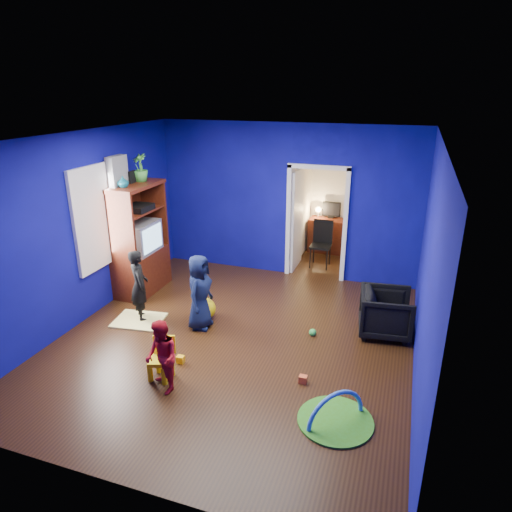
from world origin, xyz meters
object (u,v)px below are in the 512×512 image
(kid_chair, at_px, (160,361))
(folding_chair, at_px, (321,245))
(armchair, at_px, (386,313))
(child_black, at_px, (139,285))
(child_navy, at_px, (200,292))
(crt_tv, at_px, (141,237))
(study_desk, at_px, (329,235))
(toddler_red, at_px, (162,357))
(play_mat, at_px, (335,420))
(vase, at_px, (123,182))
(tv_armoire, at_px, (139,239))
(hopper_ball, at_px, (205,309))

(kid_chair, bearing_deg, folding_chair, 55.97)
(armchair, relative_size, child_black, 0.65)
(armchair, distance_m, child_navy, 2.81)
(armchair, relative_size, crt_tv, 1.08)
(study_desk, bearing_deg, kid_chair, -102.00)
(toddler_red, distance_m, folding_chair, 4.76)
(crt_tv, height_order, play_mat, crt_tv)
(child_navy, xyz_separation_m, toddler_red, (0.24, -1.57, -0.12))
(child_black, height_order, toddler_red, child_black)
(toddler_red, distance_m, vase, 3.24)
(tv_armoire, height_order, kid_chair, tv_armoire)
(tv_armoire, bearing_deg, toddler_red, -53.56)
(hopper_ball, bearing_deg, tv_armoire, 157.16)
(vase, xyz_separation_m, tv_armoire, (0.00, 0.30, -1.07))
(child_navy, relative_size, kid_chair, 2.35)
(vase, distance_m, crt_tv, 1.08)
(child_black, relative_size, hopper_ball, 3.27)
(crt_tv, relative_size, kid_chair, 1.40)
(child_navy, relative_size, toddler_red, 1.26)
(crt_tv, height_order, hopper_ball, crt_tv)
(kid_chair, distance_m, play_mat, 2.26)
(child_black, xyz_separation_m, tv_armoire, (-0.57, 0.96, 0.40))
(tv_armoire, relative_size, folding_chair, 2.13)
(armchair, xyz_separation_m, study_desk, (-1.46, 3.33, 0.03))
(vase, bearing_deg, folding_chair, 41.37)
(crt_tv, height_order, kid_chair, crt_tv)
(child_navy, relative_size, vase, 6.39)
(toddler_red, xyz_separation_m, kid_chair, (-0.15, 0.20, -0.22))
(tv_armoire, xyz_separation_m, crt_tv, (0.04, 0.00, 0.04))
(armchair, relative_size, folding_chair, 0.82)
(study_desk, bearing_deg, crt_tv, -131.49)
(child_black, relative_size, vase, 6.32)
(child_navy, relative_size, play_mat, 1.39)
(child_navy, xyz_separation_m, kid_chair, (0.09, -1.37, -0.34))
(kid_chair, xyz_separation_m, folding_chair, (1.15, 4.45, 0.21))
(crt_tv, relative_size, folding_chair, 0.76)
(kid_chair, xyz_separation_m, play_mat, (2.25, -0.08, -0.24))
(child_navy, height_order, toddler_red, child_navy)
(child_black, xyz_separation_m, crt_tv, (-0.53, 0.96, 0.44))
(vase, relative_size, hopper_ball, 0.52)
(child_navy, bearing_deg, study_desk, -18.59)
(hopper_ball, distance_m, kid_chair, 1.63)
(armchair, bearing_deg, child_black, 94.89)
(play_mat, bearing_deg, tv_armoire, 149.02)
(child_navy, height_order, tv_armoire, tv_armoire)
(toddler_red, xyz_separation_m, tv_armoire, (-1.82, 2.47, 0.51))
(tv_armoire, distance_m, play_mat, 4.67)
(vase, distance_m, hopper_ball, 2.44)
(crt_tv, bearing_deg, toddler_red, -54.17)
(child_navy, distance_m, kid_chair, 1.42)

